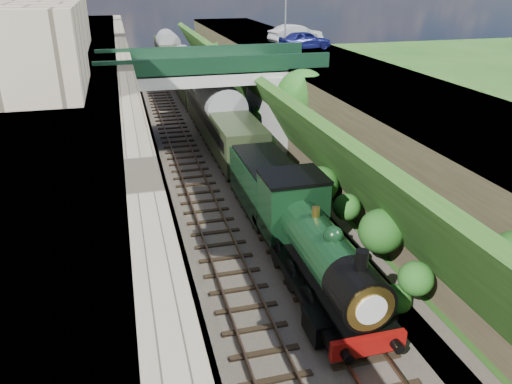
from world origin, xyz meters
name	(u,v)px	position (x,y,z in m)	size (l,w,h in m)	color
ground	(326,361)	(0.00, 0.00, 0.00)	(160.00, 160.00, 0.00)	#1E4714
trackbed	(216,164)	(0.00, 20.00, 0.10)	(10.00, 90.00, 0.20)	#473F38
retaining_wall	(131,122)	(-5.50, 20.00, 3.50)	(1.00, 90.00, 7.00)	#756B56
street_plateau_left	(74,126)	(-9.00, 20.00, 3.50)	(6.00, 90.00, 7.00)	#262628
street_plateau_right	(345,113)	(9.50, 20.00, 3.12)	(8.00, 90.00, 6.25)	#262628
embankment_slope	(285,126)	(4.90, 19.64, 2.60)	(4.26, 90.00, 6.36)	#1E4714
track_left	(188,165)	(-2.00, 20.00, 0.25)	(2.50, 90.00, 0.20)	black
track_right	(233,161)	(1.20, 20.00, 0.25)	(2.50, 90.00, 0.20)	black
road_bridge	(217,95)	(0.94, 24.00, 4.08)	(16.00, 6.40, 7.25)	gray
building_far	(49,8)	(-10.50, 30.00, 10.00)	(5.00, 10.00, 6.00)	gray
building_near	(38,49)	(-9.50, 14.00, 9.00)	(4.00, 8.00, 4.00)	gray
tree	(303,98)	(5.91, 18.98, 4.65)	(3.60, 3.80, 6.60)	black
lamppost	(286,9)	(8.26, 30.22, 9.57)	(0.87, 0.15, 6.00)	gray
car_blue	(305,40)	(9.97, 29.99, 7.03)	(1.85, 4.60, 1.57)	navy
car_silver	(296,34)	(10.60, 34.25, 7.11)	(1.81, 5.20, 1.71)	#A5A4A9
locomotive	(315,248)	(1.20, 4.31, 1.89)	(3.10, 10.23, 3.83)	black
tender	(266,187)	(1.20, 11.68, 1.62)	(2.70, 6.00, 3.05)	black
coach_front	(220,120)	(1.20, 24.28, 2.05)	(2.90, 18.00, 3.70)	black
coach_middle	(187,76)	(1.20, 43.08, 2.05)	(2.90, 18.00, 3.70)	black
coach_rear	(169,52)	(1.20, 61.88, 2.05)	(2.90, 18.00, 3.70)	black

